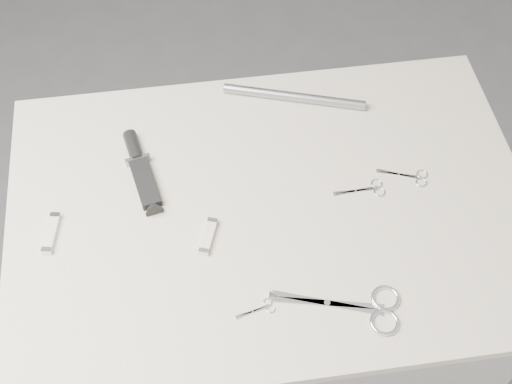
{
  "coord_description": "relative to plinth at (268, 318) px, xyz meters",
  "views": [
    {
      "loc": [
        -0.14,
        -0.78,
        2.02
      ],
      "look_at": [
        -0.02,
        0.04,
        0.92
      ],
      "focal_mm": 50.0,
      "sensor_mm": 36.0,
      "label": 1
    }
  ],
  "objects": [
    {
      "name": "plinth",
      "position": [
        0.0,
        0.0,
        0.0
      ],
      "size": [
        0.9,
        0.6,
        0.9
      ],
      "primitive_type": "cube",
      "color": "#B4B4B2",
      "rests_on": "ground"
    },
    {
      "name": "display_board",
      "position": [
        0.0,
        0.0,
        0.46
      ],
      "size": [
        1.0,
        0.7,
        0.02
      ],
      "primitive_type": "cube",
      "color": "beige",
      "rests_on": "plinth"
    },
    {
      "name": "large_shears",
      "position": [
        0.12,
        -0.24,
        0.47
      ],
      "size": [
        0.22,
        0.12,
        0.01
      ],
      "rotation": [
        0.0,
        0.0,
        -0.29
      ],
      "color": "silver",
      "rests_on": "display_board"
    },
    {
      "name": "embroidery_scissors_a",
      "position": [
        0.19,
        0.01,
        0.47
      ],
      "size": [
        0.1,
        0.04,
        0.0
      ],
      "rotation": [
        0.0,
        0.0,
        0.03
      ],
      "color": "silver",
      "rests_on": "display_board"
    },
    {
      "name": "embroidery_scissors_b",
      "position": [
        0.28,
        0.03,
        0.47
      ],
      "size": [
        0.1,
        0.06,
        0.0
      ],
      "rotation": [
        0.0,
        0.0,
        -0.36
      ],
      "color": "silver",
      "rests_on": "display_board"
    },
    {
      "name": "tiny_scissors",
      "position": [
        -0.05,
        -0.21,
        0.47
      ],
      "size": [
        0.07,
        0.03,
        0.0
      ],
      "rotation": [
        0.0,
        0.0,
        0.23
      ],
      "color": "silver",
      "rests_on": "display_board"
    },
    {
      "name": "sheathed_knife",
      "position": [
        -0.24,
        0.13,
        0.48
      ],
      "size": [
        0.07,
        0.19,
        0.02
      ],
      "rotation": [
        0.0,
        0.0,
        1.77
      ],
      "color": "black",
      "rests_on": "display_board"
    },
    {
      "name": "pocket_knife_a",
      "position": [
        -0.41,
        -0.01,
        0.48
      ],
      "size": [
        0.03,
        0.09,
        0.01
      ],
      "rotation": [
        0.0,
        0.0,
        1.39
      ],
      "color": "silver",
      "rests_on": "display_board"
    },
    {
      "name": "pocket_knife_b",
      "position": [
        -0.13,
        -0.06,
        0.47
      ],
      "size": [
        0.04,
        0.08,
        0.01
      ],
      "rotation": [
        0.0,
        0.0,
        1.23
      ],
      "color": "silver",
      "rests_on": "display_board"
    },
    {
      "name": "metal_rail",
      "position": [
        0.09,
        0.27,
        0.48
      ],
      "size": [
        0.29,
        0.11,
        0.02
      ],
      "primitive_type": "cylinder",
      "rotation": [
        0.0,
        1.57,
        -0.32
      ],
      "color": "gray",
      "rests_on": "display_board"
    }
  ]
}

